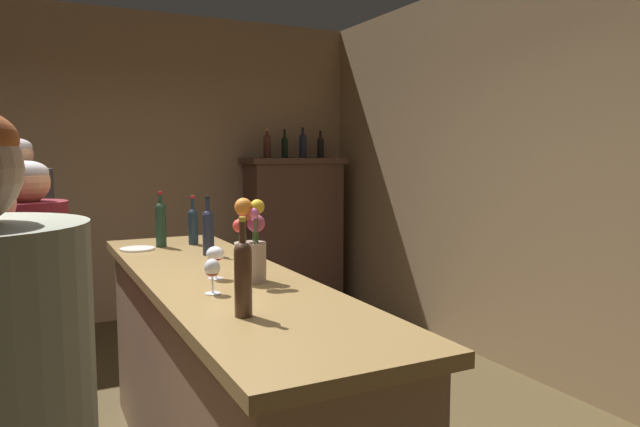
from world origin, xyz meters
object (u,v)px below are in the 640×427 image
(flower_arrangement, at_px, (250,244))
(display_bottle_midleft, at_px, (285,146))
(wine_bottle_rose, at_px, (193,224))
(display_bottle_center, at_px, (303,144))
(wine_glass_mid, at_px, (212,270))
(cheese_plate, at_px, (137,249))
(display_bottle_midright, at_px, (320,146))
(patron_by_cabinet, at_px, (34,311))
(wine_bottle_merlot, at_px, (243,275))
(display_bottle_left, at_px, (267,145))
(display_cabinet, at_px, (294,229))
(bar_counter, at_px, (222,387))
(wine_bottle_syrah, at_px, (161,222))
(wine_bottle_malbec, at_px, (208,230))
(patron_in_navy, at_px, (22,271))
(wine_glass_front, at_px, (215,256))

(flower_arrangement, height_order, display_bottle_midleft, display_bottle_midleft)
(wine_bottle_rose, bearing_deg, display_bottle_center, 50.52)
(wine_glass_mid, xyz_separation_m, cheese_plate, (-0.09, 1.22, -0.09))
(display_bottle_midright, relative_size, patron_by_cabinet, 0.18)
(wine_bottle_merlot, distance_m, display_bottle_left, 4.08)
(display_cabinet, relative_size, display_bottle_left, 5.39)
(bar_counter, relative_size, wine_bottle_rose, 8.84)
(display_bottle_left, bearing_deg, wine_bottle_syrah, -125.77)
(wine_bottle_malbec, bearing_deg, patron_in_navy, 142.25)
(wine_bottle_merlot, xyz_separation_m, display_bottle_midright, (2.18, 3.73, 0.49))
(wine_glass_mid, xyz_separation_m, patron_in_navy, (-0.69, 1.59, -0.23))
(patron_by_cabinet, relative_size, patron_in_navy, 0.93)
(display_bottle_center, bearing_deg, display_cabinet, -180.00)
(wine_bottle_merlot, relative_size, wine_bottle_syrah, 1.04)
(display_cabinet, distance_m, wine_glass_mid, 3.87)
(bar_counter, xyz_separation_m, wine_bottle_merlot, (-0.13, -0.70, 0.68))
(wine_bottle_rose, distance_m, wine_glass_mid, 1.31)
(wine_bottle_malbec, bearing_deg, wine_glass_mid, -104.96)
(wine_bottle_malbec, xyz_separation_m, display_bottle_midright, (1.95, 2.50, 0.49))
(flower_arrangement, bearing_deg, patron_by_cabinet, 141.49)
(cheese_plate, xyz_separation_m, display_bottle_left, (1.66, 2.15, 0.63))
(cheese_plate, distance_m, display_bottle_midright, 3.19)
(wine_bottle_rose, height_order, display_bottle_center, display_bottle_center)
(flower_arrangement, bearing_deg, display_bottle_left, 67.12)
(patron_in_navy, bearing_deg, wine_bottle_malbec, 41.05)
(patron_by_cabinet, xyz_separation_m, patron_in_navy, (-0.05, 0.77, 0.06))
(display_bottle_midleft, distance_m, patron_by_cabinet, 3.60)
(flower_arrangement, xyz_separation_m, display_bottle_center, (1.77, 3.23, 0.49))
(wine_glass_mid, distance_m, display_bottle_midright, 4.05)
(wine_bottle_syrah, bearing_deg, cheese_plate, -160.96)
(wine_bottle_rose, relative_size, display_bottle_midleft, 1.01)
(display_bottle_left, relative_size, display_bottle_center, 0.92)
(wine_bottle_merlot, relative_size, flower_arrangement, 0.93)
(cheese_plate, distance_m, display_bottle_center, 3.05)
(display_bottle_left, bearing_deg, bar_counter, -115.41)
(cheese_plate, xyz_separation_m, display_bottle_midleft, (1.86, 2.15, 0.62))
(wine_glass_front, distance_m, display_bottle_midright, 3.78)
(flower_arrangement, relative_size, display_bottle_center, 1.16)
(display_bottle_midleft, height_order, patron_by_cabinet, display_bottle_midleft)
(wine_bottle_syrah, xyz_separation_m, wine_glass_front, (0.03, -1.01, -0.04))
(wine_bottle_malbec, distance_m, flower_arrangement, 0.73)
(display_cabinet, distance_m, flower_arrangement, 3.65)
(bar_counter, bearing_deg, wine_glass_front, -118.55)
(wine_glass_front, relative_size, wine_glass_mid, 1.03)
(wine_bottle_syrah, distance_m, wine_bottle_malbec, 0.43)
(cheese_plate, relative_size, patron_by_cabinet, 0.12)
(wine_bottle_malbec, bearing_deg, flower_arrangement, -91.80)
(wine_bottle_rose, relative_size, display_bottle_left, 1.02)
(display_bottle_midleft, relative_size, display_bottle_midright, 1.04)
(wine_glass_front, distance_m, wine_glass_mid, 0.28)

